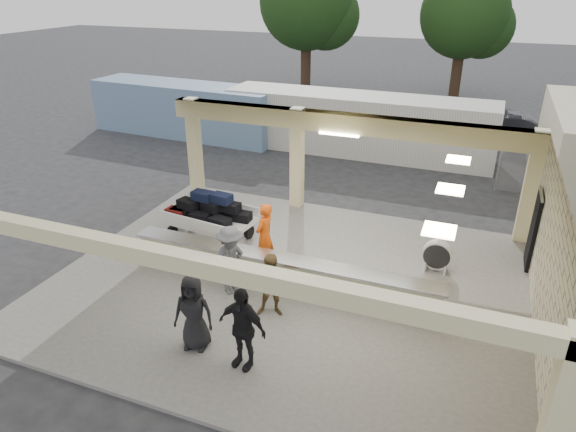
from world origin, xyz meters
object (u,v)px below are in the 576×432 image
at_px(luggage_cart, 209,213).
at_px(car_dark, 520,130).
at_px(baggage_handler, 265,236).
at_px(passenger_c, 231,260).
at_px(passenger_a, 273,286).
at_px(container_blue, 185,109).
at_px(passenger_d, 194,312).
at_px(passenger_b, 242,328).
at_px(container_white, 357,124).
at_px(baggage_counter, 280,274).
at_px(drum_fan, 437,255).

distance_m(luggage_cart, car_dark, 16.74).
relative_size(baggage_handler, passenger_c, 1.02).
bearing_deg(passenger_a, container_blue, 111.57).
height_order(baggage_handler, passenger_c, baggage_handler).
height_order(passenger_d, car_dark, passenger_d).
bearing_deg(container_blue, passenger_d, -54.79).
bearing_deg(passenger_b, luggage_cart, 133.46).
bearing_deg(passenger_d, container_white, 79.70).
bearing_deg(baggage_counter, luggage_cart, 148.14).
xyz_separation_m(passenger_b, container_white, (-1.47, 14.96, 0.28)).
xyz_separation_m(baggage_counter, baggage_handler, (-0.85, 0.98, 0.45)).
relative_size(passenger_a, container_blue, 0.16).
xyz_separation_m(luggage_cart, passenger_b, (3.43, -4.78, 0.11)).
height_order(car_dark, container_white, container_white).
bearing_deg(passenger_d, drum_fan, 37.65).
relative_size(baggage_counter, baggage_handler, 4.36).
height_order(luggage_cart, passenger_d, passenger_d).
bearing_deg(luggage_cart, container_blue, 131.92).
relative_size(passenger_c, container_blue, 0.19).
height_order(baggage_handler, passenger_b, baggage_handler).
distance_m(baggage_counter, passenger_a, 1.09).
bearing_deg(drum_fan, luggage_cart, -174.91).
distance_m(passenger_a, passenger_c, 1.45).
relative_size(baggage_counter, container_white, 0.68).
xyz_separation_m(drum_fan, passenger_a, (-3.38, -3.48, 0.33)).
bearing_deg(passenger_c, passenger_a, -79.75).
height_order(drum_fan, passenger_b, passenger_b).
bearing_deg(passenger_c, container_white, 31.42).
relative_size(baggage_counter, car_dark, 1.87).
relative_size(passenger_a, passenger_c, 0.87).
xyz_separation_m(drum_fan, passenger_b, (-3.28, -5.31, 0.46)).
xyz_separation_m(luggage_cart, container_blue, (-6.87, 9.89, 0.36)).
bearing_deg(container_white, luggage_cart, -100.27).
distance_m(passenger_b, passenger_d, 1.22).
height_order(passenger_c, container_white, container_white).
bearing_deg(passenger_b, car_dark, 81.29).
bearing_deg(drum_fan, baggage_counter, -145.10).
relative_size(baggage_counter, container_blue, 0.83).
bearing_deg(passenger_c, baggage_counter, -34.68).
bearing_deg(passenger_a, passenger_d, -140.59).
bearing_deg(drum_fan, container_blue, 145.99).
distance_m(luggage_cart, passenger_d, 5.13).
bearing_deg(baggage_handler, passenger_b, 25.67).
relative_size(luggage_cart, baggage_handler, 1.47).
height_order(passenger_c, passenger_d, passenger_c).
height_order(passenger_a, container_blue, container_blue).
height_order(container_white, container_blue, container_white).
height_order(drum_fan, passenger_c, passenger_c).
xyz_separation_m(baggage_handler, passenger_a, (1.08, -2.00, -0.14)).
xyz_separation_m(passenger_c, container_white, (-0.02, 12.62, 0.29)).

